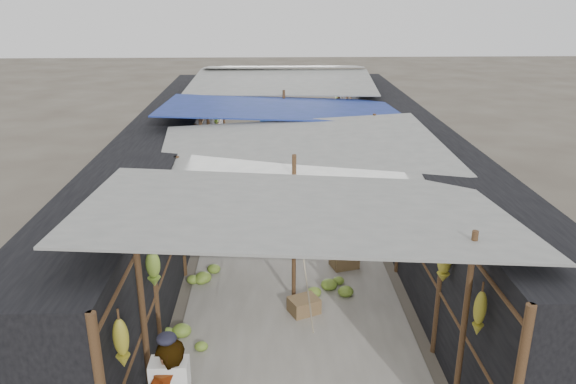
{
  "coord_description": "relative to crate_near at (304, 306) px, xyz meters",
  "views": [
    {
      "loc": [
        -0.38,
        -5.4,
        5.01
      ],
      "look_at": [
        -0.03,
        5.03,
        1.25
      ],
      "focal_mm": 35.0,
      "sensor_mm": 36.0,
      "label": 1
    }
  ],
  "objects": [
    {
      "name": "stall_right",
      "position": [
        2.55,
        3.9,
        1.01
      ],
      "size": [
        1.4,
        15.0,
        2.3
      ],
      "primitive_type": "cube",
      "color": "black",
      "rests_on": "ground"
    },
    {
      "name": "market_canopy",
      "position": [
        -0.12,
        4.23,
        2.27
      ],
      "size": [
        5.62,
        15.2,
        2.77
      ],
      "color": "brown",
      "rests_on": "ground"
    },
    {
      "name": "crate_near",
      "position": [
        0.0,
        0.0,
        0.0
      ],
      "size": [
        0.57,
        0.52,
        0.28
      ],
      "primitive_type": "cube",
      "rotation": [
        0.0,
        0.0,
        0.42
      ],
      "color": "#916F49",
      "rests_on": "ground"
    },
    {
      "name": "shopper_blue",
      "position": [
        -0.52,
        5.68,
        0.62
      ],
      "size": [
        0.83,
        0.7,
        1.51
      ],
      "primitive_type": "imported",
      "rotation": [
        0.0,
        0.0,
        -0.19
      ],
      "color": "navy",
      "rests_on": "ground"
    },
    {
      "name": "crate_mid",
      "position": [
        0.87,
        1.59,
        0.01
      ],
      "size": [
        0.57,
        0.5,
        0.29
      ],
      "primitive_type": "cube",
      "rotation": [
        0.0,
        0.0,
        0.28
      ],
      "color": "#916F49",
      "rests_on": "ground"
    },
    {
      "name": "vendor_seated",
      "position": [
        1.04,
        7.2,
        0.29
      ],
      "size": [
        0.38,
        0.59,
        0.86
      ],
      "primitive_type": "imported",
      "rotation": [
        0.0,
        0.0,
        -1.69
      ],
      "color": "#4E4A44",
      "rests_on": "ground"
    },
    {
      "name": "hanging_bananas",
      "position": [
        -0.21,
        3.76,
        1.54
      ],
      "size": [
        3.95,
        14.04,
        0.75
      ],
      "color": "#A09629",
      "rests_on": "ground"
    },
    {
      "name": "black_basin",
      "position": [
        1.2,
        6.25,
        -0.04
      ],
      "size": [
        0.66,
        0.66,
        0.2
      ],
      "primitive_type": "cylinder",
      "color": "black",
      "rests_on": "ground"
    },
    {
      "name": "floor_bananas",
      "position": [
        0.07,
        3.19,
        0.02
      ],
      "size": [
        3.92,
        9.8,
        0.35
      ],
      "color": "#A09629",
      "rests_on": "ground"
    },
    {
      "name": "crate_back",
      "position": [
        -0.9,
        9.65,
        0.02
      ],
      "size": [
        0.58,
        0.52,
        0.31
      ],
      "primitive_type": "cube",
      "rotation": [
        0.0,
        0.0,
        -0.3
      ],
      "color": "#916F49",
      "rests_on": "ground"
    },
    {
      "name": "aisle_slab",
      "position": [
        -0.15,
        3.9,
        -0.13
      ],
      "size": [
        3.6,
        16.0,
        0.02
      ],
      "primitive_type": "cube",
      "color": "#9E998E",
      "rests_on": "ground"
    },
    {
      "name": "stall_left",
      "position": [
        -2.85,
        3.9,
        1.01
      ],
      "size": [
        1.4,
        15.0,
        2.3
      ],
      "primitive_type": "cube",
      "color": "black",
      "rests_on": "ground"
    }
  ]
}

